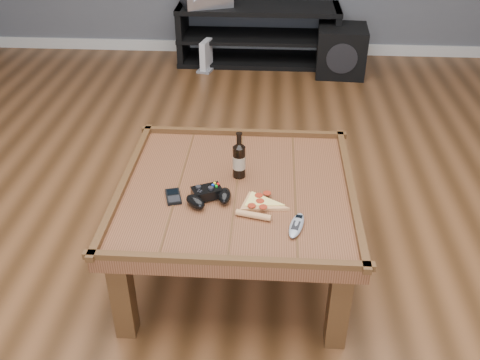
# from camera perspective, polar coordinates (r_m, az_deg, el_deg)

# --- Properties ---
(ground) EXTENTS (6.00, 6.00, 0.00)m
(ground) POSITION_cam_1_polar(r_m,az_deg,el_deg) (2.57, -0.33, -9.20)
(ground) COLOR #422712
(ground) RESTS_ON ground
(baseboard) EXTENTS (5.00, 0.02, 0.10)m
(baseboard) POSITION_cam_1_polar(r_m,az_deg,el_deg) (5.17, 1.99, 13.94)
(baseboard) COLOR silver
(baseboard) RESTS_ON ground
(coffee_table) EXTENTS (1.03, 1.03, 0.48)m
(coffee_table) POSITION_cam_1_polar(r_m,az_deg,el_deg) (2.32, -0.36, -2.00)
(coffee_table) COLOR #4F2B16
(coffee_table) RESTS_ON ground
(media_console) EXTENTS (1.40, 0.45, 0.50)m
(media_console) POSITION_cam_1_polar(r_m,az_deg,el_deg) (4.88, 1.94, 15.21)
(media_console) COLOR black
(media_console) RESTS_ON ground
(beer_bottle) EXTENTS (0.06, 0.06, 0.22)m
(beer_bottle) POSITION_cam_1_polar(r_m,az_deg,el_deg) (2.32, -0.10, 2.22)
(beer_bottle) COLOR black
(beer_bottle) RESTS_ON coffee_table
(game_controller) EXTENTS (0.20, 0.18, 0.06)m
(game_controller) POSITION_cam_1_polar(r_m,az_deg,el_deg) (2.19, -3.35, -1.70)
(game_controller) COLOR black
(game_controller) RESTS_ON coffee_table
(pizza_slice) EXTENTS (0.21, 0.28, 0.03)m
(pizza_slice) POSITION_cam_1_polar(r_m,az_deg,el_deg) (2.17, 2.05, -2.65)
(pizza_slice) COLOR tan
(pizza_slice) RESTS_ON coffee_table
(smartphone) EXTENTS (0.09, 0.12, 0.01)m
(smartphone) POSITION_cam_1_polar(r_m,az_deg,el_deg) (2.24, -7.12, -1.76)
(smartphone) COLOR black
(smartphone) RESTS_ON coffee_table
(remote_control) EXTENTS (0.09, 0.17, 0.02)m
(remote_control) POSITION_cam_1_polar(r_m,az_deg,el_deg) (2.07, 6.05, -4.82)
(remote_control) COLOR gray
(remote_control) RESTS_ON coffee_table
(subwoofer) EXTENTS (0.42, 0.42, 0.40)m
(subwoofer) POSITION_cam_1_polar(r_m,az_deg,el_deg) (4.71, 10.73, 13.41)
(subwoofer) COLOR black
(subwoofer) RESTS_ON ground
(game_console) EXTENTS (0.16, 0.23, 0.26)m
(game_console) POSITION_cam_1_polar(r_m,az_deg,el_deg) (4.74, -3.63, 12.98)
(game_console) COLOR gray
(game_console) RESTS_ON ground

